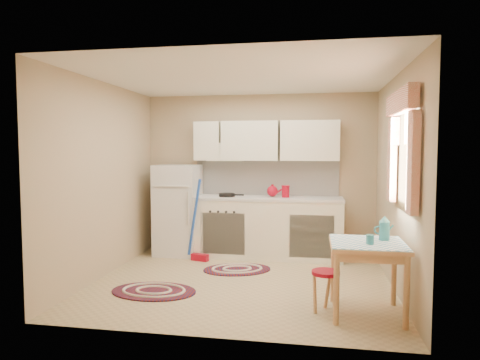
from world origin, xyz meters
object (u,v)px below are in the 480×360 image
(table, at_px, (367,279))
(fridge, at_px, (178,210))
(base_cabinets, at_px, (267,228))
(stool, at_px, (325,291))

(table, bearing_deg, fridge, 141.69)
(base_cabinets, height_order, stool, base_cabinets)
(fridge, height_order, stool, fridge)
(fridge, relative_size, base_cabinets, 0.62)
(table, distance_m, stool, 0.43)
(base_cabinets, bearing_deg, table, -59.94)
(table, height_order, stool, table)
(base_cabinets, xyz_separation_m, table, (1.23, -2.12, -0.08))
(fridge, xyz_separation_m, stool, (2.22, -2.07, -0.49))
(fridge, bearing_deg, stool, -43.07)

